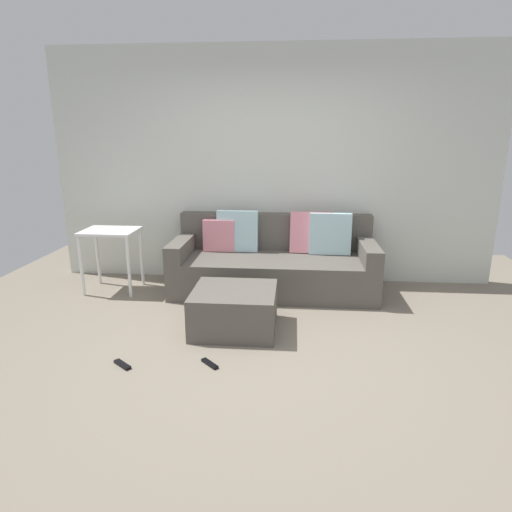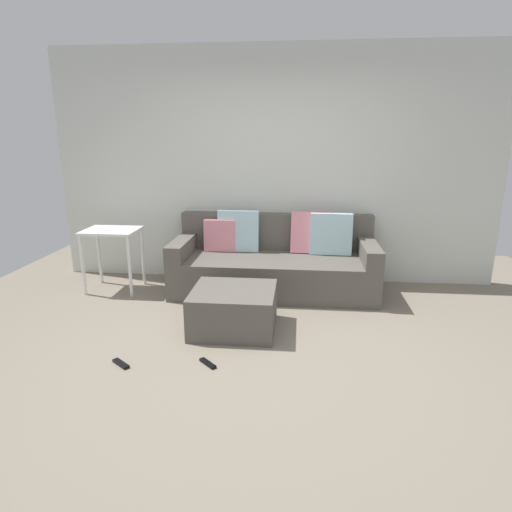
% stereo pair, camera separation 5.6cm
% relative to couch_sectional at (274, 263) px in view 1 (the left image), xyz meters
% --- Properties ---
extents(ground_plane, '(6.80, 6.80, 0.00)m').
position_rel_couch_sectional_xyz_m(ground_plane, '(-0.05, -1.63, -0.32)').
color(ground_plane, slate).
extents(wall_back, '(5.23, 0.10, 2.72)m').
position_rel_couch_sectional_xyz_m(wall_back, '(-0.05, 0.45, 1.04)').
color(wall_back, silver).
rests_on(wall_back, ground_plane).
extents(couch_sectional, '(2.26, 0.94, 0.89)m').
position_rel_couch_sectional_xyz_m(couch_sectional, '(0.00, 0.00, 0.00)').
color(couch_sectional, '#59544C').
rests_on(couch_sectional, ground_plane).
extents(ottoman, '(0.75, 0.69, 0.38)m').
position_rel_couch_sectional_xyz_m(ottoman, '(-0.31, -1.12, -0.12)').
color(ottoman, '#59544C').
rests_on(ottoman, ground_plane).
extents(side_table, '(0.60, 0.48, 0.71)m').
position_rel_couch_sectional_xyz_m(side_table, '(-1.84, -0.19, 0.27)').
color(side_table, white).
rests_on(side_table, ground_plane).
extents(remote_near_ottoman, '(0.16, 0.16, 0.02)m').
position_rel_couch_sectional_xyz_m(remote_near_ottoman, '(-0.42, -1.80, -0.30)').
color(remote_near_ottoman, black).
rests_on(remote_near_ottoman, ground_plane).
extents(remote_by_storage_bin, '(0.17, 0.15, 0.02)m').
position_rel_couch_sectional_xyz_m(remote_by_storage_bin, '(-1.09, -1.87, -0.30)').
color(remote_by_storage_bin, black).
rests_on(remote_by_storage_bin, ground_plane).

